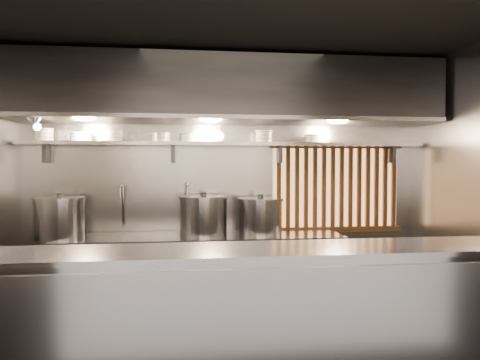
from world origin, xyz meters
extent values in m
plane|color=black|center=(0.00, 0.00, 2.80)|extent=(4.50, 4.50, 0.00)
plane|color=gray|center=(0.00, 1.50, 1.40)|extent=(4.50, 0.00, 4.50)
cube|color=#939398|center=(0.00, -0.95, 0.55)|extent=(4.50, 0.50, 1.10)
cube|color=#939399|center=(0.00, -1.21, 0.55)|extent=(4.50, 0.02, 1.01)
cube|color=#939398|center=(0.00, -0.95, 1.11)|extent=(4.50, 0.56, 0.03)
cube|color=#939398|center=(-0.30, 1.13, 0.45)|extent=(3.00, 0.70, 0.90)
cube|color=#939398|center=(0.00, 1.32, 1.88)|extent=(4.40, 0.34, 0.04)
cube|color=#2D2D30|center=(0.00, 1.10, 2.42)|extent=(4.40, 0.80, 0.65)
cube|color=#939398|center=(0.00, 0.70, 2.12)|extent=(4.40, 0.03, 0.04)
cube|color=#FFB972|center=(1.30, 1.48, 1.38)|extent=(1.50, 0.02, 0.92)
cube|color=brown|center=(1.30, 1.43, 1.87)|extent=(1.56, 0.06, 0.06)
cube|color=brown|center=(1.30, 1.43, 0.89)|extent=(1.56, 0.06, 0.06)
cube|color=brown|center=(0.60, 1.43, 1.38)|extent=(0.04, 0.04, 0.92)
cube|color=brown|center=(0.71, 1.43, 1.38)|extent=(0.04, 0.04, 0.92)
cube|color=brown|center=(0.82, 1.43, 1.38)|extent=(0.04, 0.04, 0.92)
cube|color=brown|center=(0.93, 1.43, 1.38)|extent=(0.04, 0.04, 0.92)
cube|color=brown|center=(1.03, 1.43, 1.38)|extent=(0.04, 0.04, 0.92)
cube|color=brown|center=(1.14, 1.43, 1.38)|extent=(0.04, 0.04, 0.92)
cube|color=brown|center=(1.25, 1.43, 1.38)|extent=(0.04, 0.04, 0.92)
cube|color=brown|center=(1.35, 1.43, 1.38)|extent=(0.04, 0.04, 0.92)
cube|color=brown|center=(1.46, 1.43, 1.38)|extent=(0.04, 0.04, 0.92)
cube|color=brown|center=(1.57, 1.43, 1.38)|extent=(0.04, 0.04, 0.92)
cube|color=brown|center=(1.68, 1.43, 1.38)|extent=(0.04, 0.04, 0.92)
cube|color=brown|center=(1.78, 1.43, 1.38)|extent=(0.04, 0.04, 0.92)
cube|color=brown|center=(1.89, 1.43, 1.38)|extent=(0.04, 0.04, 0.92)
cube|color=brown|center=(2.00, 1.43, 1.38)|extent=(0.04, 0.04, 0.92)
cylinder|color=silver|center=(-1.15, 1.45, 1.19)|extent=(0.03, 0.03, 0.48)
sphere|color=silver|center=(-1.15, 1.45, 1.43)|extent=(0.04, 0.04, 0.04)
cylinder|color=silver|center=(-1.15, 1.32, 1.43)|extent=(0.03, 0.26, 0.03)
sphere|color=silver|center=(-1.15, 1.19, 1.43)|extent=(0.04, 0.04, 0.04)
cylinder|color=silver|center=(-1.15, 1.19, 1.36)|extent=(0.03, 0.03, 0.14)
cylinder|color=silver|center=(-0.45, 1.45, 1.19)|extent=(0.03, 0.03, 0.48)
sphere|color=silver|center=(-0.45, 1.45, 1.43)|extent=(0.04, 0.04, 0.04)
cylinder|color=silver|center=(-0.45, 1.32, 1.43)|extent=(0.03, 0.26, 0.03)
sphere|color=silver|center=(-0.45, 1.19, 1.43)|extent=(0.04, 0.04, 0.04)
cylinder|color=silver|center=(-0.45, 1.19, 1.36)|extent=(0.03, 0.03, 0.14)
cone|color=#939398|center=(-1.90, 0.85, 2.07)|extent=(0.25, 0.27, 0.20)
sphere|color=#FFE0B2|center=(-1.87, 0.83, 2.01)|extent=(0.07, 0.07, 0.07)
cylinder|color=#2D2D30|center=(-1.90, 0.95, 2.15)|extent=(0.02, 0.22, 0.02)
cylinder|color=#2D2D30|center=(-0.10, 1.20, 2.04)|extent=(0.01, 0.01, 0.12)
sphere|color=#FFE0B2|center=(-0.10, 1.20, 1.96)|extent=(0.09, 0.09, 0.09)
cylinder|color=#939398|center=(-1.75, 1.12, 1.09)|extent=(0.64, 0.64, 0.39)
cylinder|color=#939398|center=(-1.75, 1.12, 1.30)|extent=(0.68, 0.68, 0.03)
cylinder|color=#2D2D30|center=(-1.75, 1.12, 1.34)|extent=(0.06, 0.06, 0.04)
cylinder|color=#939398|center=(-0.28, 1.17, 1.09)|extent=(0.51, 0.51, 0.39)
cylinder|color=#939398|center=(-0.28, 1.17, 1.30)|extent=(0.54, 0.54, 0.03)
cylinder|color=#2D2D30|center=(-0.28, 1.17, 1.34)|extent=(0.06, 0.06, 0.04)
cylinder|color=#939398|center=(0.34, 1.18, 1.08)|extent=(0.58, 0.58, 0.36)
cylinder|color=#939398|center=(0.34, 1.18, 1.27)|extent=(0.61, 0.61, 0.03)
cylinder|color=#2D2D30|center=(0.34, 1.18, 1.31)|extent=(0.06, 0.06, 0.04)
cylinder|color=white|center=(-1.94, 1.32, 1.92)|extent=(0.19, 0.19, 0.03)
cylinder|color=white|center=(-1.94, 1.32, 1.96)|extent=(0.19, 0.19, 0.03)
cylinder|color=white|center=(-1.94, 1.32, 2.00)|extent=(0.19, 0.19, 0.03)
cylinder|color=white|center=(-1.94, 1.32, 2.02)|extent=(0.20, 0.20, 0.01)
cylinder|color=white|center=(-1.56, 1.32, 1.92)|extent=(0.23, 0.23, 0.03)
cylinder|color=white|center=(-1.56, 1.32, 1.96)|extent=(0.23, 0.23, 0.03)
cylinder|color=white|center=(-1.56, 1.32, 1.99)|extent=(0.25, 0.25, 0.01)
cylinder|color=white|center=(-1.24, 1.32, 1.92)|extent=(0.20, 0.20, 0.03)
cylinder|color=white|center=(-1.24, 1.32, 1.96)|extent=(0.20, 0.20, 0.03)
cylinder|color=white|center=(-1.24, 1.32, 2.00)|extent=(0.20, 0.20, 0.03)
cylinder|color=white|center=(-1.24, 1.32, 2.02)|extent=(0.22, 0.22, 0.01)
cylinder|color=white|center=(-0.73, 1.32, 1.92)|extent=(0.18, 0.18, 0.03)
cylinder|color=white|center=(-0.73, 1.32, 1.96)|extent=(0.18, 0.18, 0.03)
cylinder|color=white|center=(-0.73, 1.32, 1.99)|extent=(0.20, 0.20, 0.01)
cylinder|color=white|center=(-0.42, 1.32, 1.92)|extent=(0.21, 0.21, 0.03)
cylinder|color=white|center=(-0.42, 1.32, 1.96)|extent=(0.21, 0.21, 0.03)
cylinder|color=white|center=(-0.42, 1.32, 1.99)|extent=(0.23, 0.23, 0.01)
cylinder|color=white|center=(0.41, 1.32, 1.92)|extent=(0.18, 0.18, 0.03)
cylinder|color=white|center=(0.41, 1.32, 1.96)|extent=(0.18, 0.18, 0.03)
cylinder|color=white|center=(0.41, 1.32, 2.00)|extent=(0.18, 0.18, 0.03)
cylinder|color=white|center=(0.41, 1.32, 2.02)|extent=(0.20, 0.20, 0.01)
cylinder|color=white|center=(0.99, 1.32, 1.92)|extent=(0.20, 0.20, 0.03)
cylinder|color=white|center=(0.99, 1.32, 1.96)|extent=(0.20, 0.20, 0.03)
cylinder|color=white|center=(0.99, 1.32, 1.99)|extent=(0.22, 0.22, 0.01)
camera|label=1|loc=(-0.53, -3.84, 1.66)|focal=35.00mm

